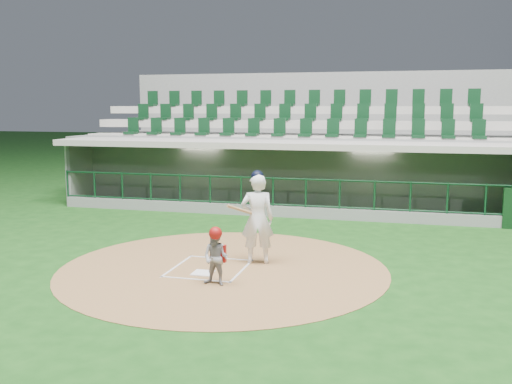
# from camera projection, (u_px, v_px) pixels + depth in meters

# --- Properties ---
(ground) EXTENTS (120.00, 120.00, 0.00)m
(ground) POSITION_uv_depth(u_px,v_px,m) (214.00, 265.00, 12.80)
(ground) COLOR #134012
(ground) RESTS_ON ground
(dirt_circle) EXTENTS (7.20, 7.20, 0.01)m
(dirt_circle) POSITION_uv_depth(u_px,v_px,m) (223.00, 268.00, 12.53)
(dirt_circle) COLOR brown
(dirt_circle) RESTS_ON ground
(home_plate) EXTENTS (0.43, 0.43, 0.02)m
(home_plate) POSITION_uv_depth(u_px,v_px,m) (203.00, 273.00, 12.13)
(home_plate) COLOR white
(home_plate) RESTS_ON dirt_circle
(batter_box_chalk) EXTENTS (1.55, 1.80, 0.01)m
(batter_box_chalk) POSITION_uv_depth(u_px,v_px,m) (209.00, 268.00, 12.51)
(batter_box_chalk) COLOR white
(batter_box_chalk) RESTS_ON ground
(dugout_structure) EXTENTS (16.40, 3.70, 3.00)m
(dugout_structure) POSITION_uv_depth(u_px,v_px,m) (287.00, 180.00, 20.13)
(dugout_structure) COLOR slate
(dugout_structure) RESTS_ON ground
(seating_deck) EXTENTS (17.00, 6.72, 5.15)m
(seating_deck) POSITION_uv_depth(u_px,v_px,m) (301.00, 159.00, 23.02)
(seating_deck) COLOR slate
(seating_deck) RESTS_ON ground
(batter) EXTENTS (0.96, 0.97, 2.12)m
(batter) POSITION_uv_depth(u_px,v_px,m) (257.00, 218.00, 12.80)
(batter) COLOR white
(batter) RESTS_ON dirt_circle
(catcher) EXTENTS (0.59, 0.49, 1.18)m
(catcher) POSITION_uv_depth(u_px,v_px,m) (216.00, 256.00, 11.27)
(catcher) COLOR #929298
(catcher) RESTS_ON dirt_circle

